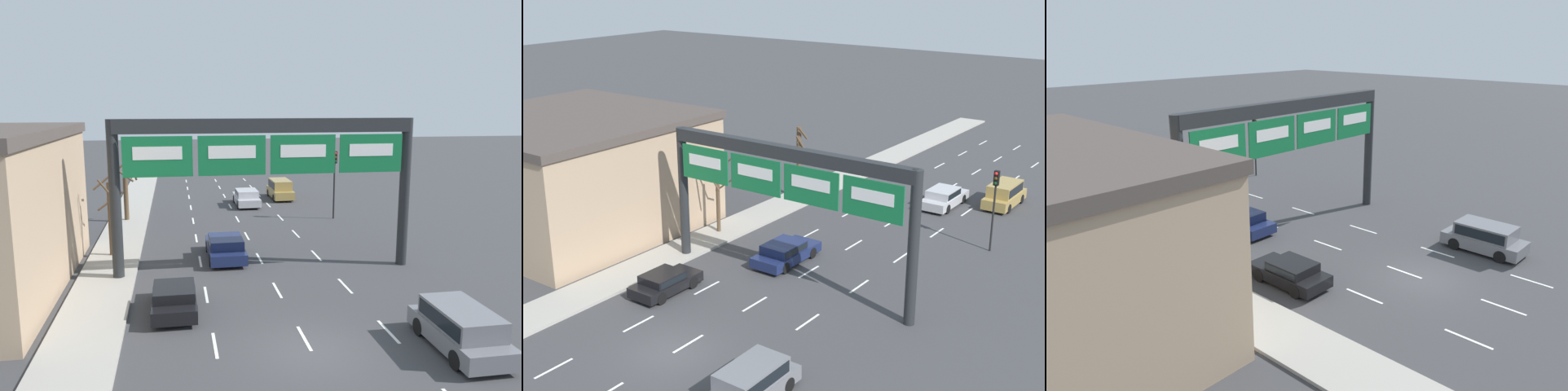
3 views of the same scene
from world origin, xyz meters
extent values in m
plane|color=#3D3D3F|center=(0.00, 0.00, 0.00)|extent=(220.00, 220.00, 0.00)
cube|color=#A8A399|center=(-8.00, 0.00, 0.07)|extent=(2.80, 110.00, 0.15)
cube|color=white|center=(-3.30, 1.00, 0.01)|extent=(0.12, 2.00, 0.01)
cube|color=white|center=(-3.30, 6.00, 0.01)|extent=(0.12, 2.00, 0.01)
cube|color=white|center=(-3.30, 11.00, 0.01)|extent=(0.12, 2.00, 0.01)
cube|color=white|center=(-3.30, 16.00, 0.01)|extent=(0.12, 2.00, 0.01)
cube|color=white|center=(-3.30, 21.00, 0.01)|extent=(0.12, 2.00, 0.01)
cube|color=white|center=(-3.30, 26.00, 0.01)|extent=(0.12, 2.00, 0.01)
cube|color=white|center=(-3.30, 31.00, 0.01)|extent=(0.12, 2.00, 0.01)
cube|color=white|center=(-3.30, 36.00, 0.01)|extent=(0.12, 2.00, 0.01)
cube|color=white|center=(-3.30, 41.00, 0.01)|extent=(0.12, 2.00, 0.01)
cube|color=white|center=(-3.30, 46.00, 0.01)|extent=(0.12, 2.00, 0.01)
cube|color=white|center=(0.00, 1.00, 0.01)|extent=(0.12, 2.00, 0.01)
cube|color=white|center=(0.00, 6.00, 0.01)|extent=(0.12, 2.00, 0.01)
cube|color=white|center=(0.00, 11.00, 0.01)|extent=(0.12, 2.00, 0.01)
cube|color=white|center=(0.00, 16.00, 0.01)|extent=(0.12, 2.00, 0.01)
cube|color=white|center=(0.00, 21.00, 0.01)|extent=(0.12, 2.00, 0.01)
cube|color=white|center=(0.00, 26.00, 0.01)|extent=(0.12, 2.00, 0.01)
cube|color=white|center=(0.00, 31.00, 0.01)|extent=(0.12, 2.00, 0.01)
cube|color=white|center=(0.00, 36.00, 0.01)|extent=(0.12, 2.00, 0.01)
cube|color=white|center=(0.00, 41.00, 0.01)|extent=(0.12, 2.00, 0.01)
cube|color=white|center=(0.00, 46.00, 0.01)|extent=(0.12, 2.00, 0.01)
cube|color=white|center=(3.30, 1.00, 0.01)|extent=(0.12, 2.00, 0.01)
cube|color=white|center=(3.30, 6.00, 0.01)|extent=(0.12, 2.00, 0.01)
cube|color=white|center=(3.30, 11.00, 0.01)|extent=(0.12, 2.00, 0.01)
cube|color=white|center=(3.30, 16.00, 0.01)|extent=(0.12, 2.00, 0.01)
cube|color=white|center=(3.30, 21.00, 0.01)|extent=(0.12, 2.00, 0.01)
cube|color=white|center=(3.30, 26.00, 0.01)|extent=(0.12, 2.00, 0.01)
cube|color=white|center=(3.30, 31.00, 0.01)|extent=(0.12, 2.00, 0.01)
cube|color=white|center=(3.30, 36.00, 0.01)|extent=(0.12, 2.00, 0.01)
cube|color=white|center=(3.30, 41.00, 0.01)|extent=(0.12, 2.00, 0.01)
cube|color=white|center=(3.30, 46.00, 0.01)|extent=(0.12, 2.00, 0.01)
cylinder|color=#232628|center=(-7.40, 8.77, 3.92)|extent=(0.55, 0.55, 7.84)
cylinder|color=#232628|center=(7.40, 8.77, 3.92)|extent=(0.55, 0.55, 7.84)
cube|color=#232628|center=(0.00, 8.77, 7.49)|extent=(14.80, 0.60, 0.70)
cube|color=#116B38|center=(-5.32, 8.43, 6.07)|extent=(3.29, 0.08, 1.94)
cube|color=white|center=(-5.32, 8.39, 6.25)|extent=(2.31, 0.02, 0.62)
cube|color=#116B38|center=(-1.77, 8.43, 6.07)|extent=(3.29, 0.08, 1.94)
cube|color=white|center=(-1.77, 8.39, 6.25)|extent=(2.31, 0.02, 0.62)
cube|color=#116B38|center=(1.77, 8.43, 6.07)|extent=(3.29, 0.08, 1.94)
cube|color=white|center=(1.77, 8.39, 6.25)|extent=(2.31, 0.02, 0.62)
cube|color=#116B38|center=(5.32, 8.43, 6.07)|extent=(3.29, 0.08, 1.94)
cube|color=white|center=(5.32, 8.39, 6.25)|extent=(2.31, 0.02, 0.62)
cube|color=#B7B7BC|center=(1.43, 26.27, 0.50)|extent=(1.88, 4.59, 0.61)
cube|color=#B7B7BC|center=(1.43, 25.99, 1.09)|extent=(1.73, 2.39, 0.56)
cube|color=black|center=(1.43, 25.99, 1.09)|extent=(1.76, 2.19, 0.41)
cylinder|color=black|center=(0.58, 27.64, 0.33)|extent=(0.22, 0.66, 0.66)
cylinder|color=black|center=(2.28, 27.64, 0.33)|extent=(0.22, 0.66, 0.66)
cylinder|color=black|center=(0.58, 24.89, 0.33)|extent=(0.22, 0.66, 0.66)
cylinder|color=black|center=(2.28, 24.89, 0.33)|extent=(0.22, 0.66, 0.66)
cube|color=#19234C|center=(-1.87, 11.42, 0.49)|extent=(1.95, 4.57, 0.58)
cube|color=#19234C|center=(-1.87, 11.14, 1.03)|extent=(1.79, 2.38, 0.50)
cube|color=black|center=(-1.87, 11.14, 1.03)|extent=(1.83, 2.19, 0.36)
cylinder|color=black|center=(-2.76, 12.79, 0.33)|extent=(0.22, 0.66, 0.66)
cylinder|color=black|center=(-0.99, 12.79, 0.33)|extent=(0.22, 0.66, 0.66)
cylinder|color=black|center=(-2.76, 10.05, 0.33)|extent=(0.22, 0.66, 0.66)
cylinder|color=black|center=(-0.99, 10.05, 0.33)|extent=(0.22, 0.66, 0.66)
cube|color=#A88947|center=(4.91, 28.82, 0.56)|extent=(1.78, 4.47, 0.71)
cube|color=#A88947|center=(4.91, 28.77, 1.33)|extent=(1.63, 3.13, 0.84)
cube|color=black|center=(4.91, 28.77, 1.33)|extent=(1.67, 2.88, 0.60)
cylinder|color=black|center=(4.11, 30.16, 0.33)|extent=(0.22, 0.66, 0.66)
cylinder|color=black|center=(5.71, 30.16, 0.33)|extent=(0.22, 0.66, 0.66)
cylinder|color=black|center=(4.11, 27.48, 0.33)|extent=(0.22, 0.66, 0.66)
cylinder|color=black|center=(5.71, 27.48, 0.33)|extent=(0.22, 0.66, 0.66)
cube|color=black|center=(-4.72, 4.36, 0.48)|extent=(1.78, 3.96, 0.55)
cube|color=black|center=(-4.72, 4.12, 0.97)|extent=(1.64, 2.06, 0.43)
cube|color=black|center=(-4.72, 4.12, 0.97)|extent=(1.68, 1.90, 0.31)
cylinder|color=black|center=(-5.52, 5.55, 0.33)|extent=(0.22, 0.66, 0.66)
cylinder|color=black|center=(-3.91, 5.55, 0.33)|extent=(0.22, 0.66, 0.66)
cylinder|color=black|center=(-5.52, 3.17, 0.33)|extent=(0.22, 0.66, 0.66)
cylinder|color=black|center=(-3.91, 3.17, 0.33)|extent=(0.22, 0.66, 0.66)
cube|color=slate|center=(5.17, -0.73, 0.52)|extent=(1.87, 4.27, 0.64)
cube|color=slate|center=(5.17, -0.77, 1.21)|extent=(1.72, 2.99, 0.73)
cube|color=black|center=(5.17, -0.77, 1.21)|extent=(1.76, 2.75, 0.52)
cylinder|color=black|center=(4.32, 0.55, 0.33)|extent=(0.22, 0.66, 0.66)
cylinder|color=black|center=(6.01, 0.55, 0.33)|extent=(0.22, 0.66, 0.66)
cylinder|color=black|center=(4.32, -2.01, 0.33)|extent=(0.22, 0.66, 0.66)
cylinder|color=black|center=(6.01, -2.01, 0.33)|extent=(0.22, 0.66, 0.66)
cylinder|color=black|center=(7.21, 20.07, 2.10)|extent=(0.12, 0.12, 4.20)
cube|color=black|center=(7.21, 20.07, 4.65)|extent=(0.30, 0.24, 0.90)
sphere|color=red|center=(7.21, 19.94, 4.95)|extent=(0.20, 0.20, 0.20)
sphere|color=#412F0C|center=(7.21, 19.94, 4.65)|extent=(0.20, 0.20, 0.20)
sphere|color=#0E3515|center=(7.21, 19.94, 4.35)|extent=(0.20, 0.20, 0.20)
cylinder|color=brown|center=(-8.16, 12.65, 2.22)|extent=(0.25, 0.25, 4.14)
cylinder|color=brown|center=(-8.13, 12.13, 3.81)|extent=(1.13, 0.18, 1.49)
cylinder|color=brown|center=(-7.79, 12.50, 4.51)|extent=(0.44, 0.88, 1.64)
cylinder|color=brown|center=(-8.26, 13.50, 4.46)|extent=(1.79, 0.32, 1.48)
cylinder|color=brown|center=(-8.19, 13.35, 3.11)|extent=(1.47, 0.18, 1.11)
cylinder|color=brown|center=(-8.11, 21.65, 2.78)|extent=(0.34, 0.34, 5.27)
cylinder|color=brown|center=(-7.72, 21.57, 5.02)|extent=(0.34, 0.93, 1.02)
cylinder|color=brown|center=(-8.11, 21.03, 3.55)|extent=(1.34, 0.16, 1.09)
cylinder|color=brown|center=(-7.56, 21.43, 3.99)|extent=(0.63, 1.28, 1.94)
cylinder|color=brown|center=(-7.68, 21.46, 4.04)|extent=(0.56, 1.02, 0.90)
camera|label=1|loc=(-4.54, -16.01, 8.54)|focal=35.00mm
camera|label=2|loc=(21.06, -20.53, 17.05)|focal=50.00mm
camera|label=3|loc=(-20.05, -11.00, 11.24)|focal=35.00mm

